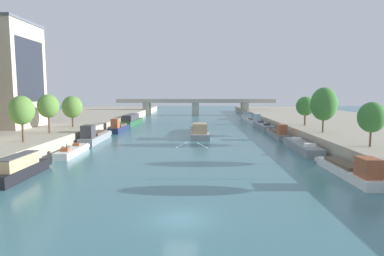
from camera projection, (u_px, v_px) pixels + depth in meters
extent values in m
plane|color=#42757F|center=(181.00, 219.00, 23.49)|extent=(400.00, 400.00, 0.00)
cube|color=#A89E89|center=(40.00, 125.00, 78.80)|extent=(36.00, 170.00, 2.32)
cube|color=#A89E89|center=(350.00, 126.00, 77.22)|extent=(36.00, 170.00, 2.32)
cube|color=gray|center=(199.00, 132.00, 70.28)|extent=(4.01, 19.48, 1.12)
cube|color=gray|center=(198.00, 127.00, 80.26)|extent=(3.50, 1.30, 0.93)
cube|color=gray|center=(199.00, 129.00, 70.22)|extent=(4.08, 19.48, 0.06)
cube|color=tan|center=(200.00, 128.00, 63.54)|extent=(2.81, 3.93, 1.96)
cube|color=black|center=(200.00, 126.00, 65.45)|extent=(2.20, 0.07, 0.55)
cube|color=brown|center=(199.00, 128.00, 72.12)|extent=(3.04, 10.15, 0.36)
cylinder|color=#232328|center=(202.00, 130.00, 64.36)|extent=(0.07, 0.07, 1.10)
cube|color=silver|center=(202.00, 145.00, 56.45)|extent=(2.10, 5.84, 0.03)
cube|color=silver|center=(181.00, 145.00, 56.46)|extent=(1.90, 5.89, 0.03)
cube|color=black|center=(22.00, 173.00, 34.66)|extent=(1.79, 9.05, 1.19)
cube|color=black|center=(44.00, 162.00, 39.49)|extent=(1.67, 1.25, 0.96)
cube|color=black|center=(21.00, 167.00, 34.59)|extent=(1.82, 9.05, 0.06)
cube|color=tan|center=(19.00, 162.00, 34.07)|extent=(1.46, 5.79, 1.28)
cube|color=#4C4C51|center=(18.00, 155.00, 33.99)|extent=(1.56, 5.97, 0.08)
cylinder|color=#232328|center=(9.00, 168.00, 31.83)|extent=(0.07, 0.07, 1.10)
cube|color=silver|center=(72.00, 152.00, 47.72)|extent=(2.25, 9.34, 0.94)
cube|color=silver|center=(83.00, 145.00, 52.67)|extent=(1.91, 1.26, 0.83)
cube|color=silver|center=(72.00, 148.00, 47.67)|extent=(2.29, 9.34, 0.06)
cube|color=#9E5133|center=(77.00, 144.00, 49.67)|extent=(1.01, 0.93, 0.40)
cube|color=#9E5133|center=(65.00, 149.00, 45.05)|extent=(1.12, 1.13, 0.48)
cylinder|color=#232328|center=(67.00, 148.00, 44.84)|extent=(0.07, 0.07, 1.10)
cube|color=gray|center=(96.00, 138.00, 60.69)|extent=(2.92, 13.31, 1.25)
cube|color=gray|center=(105.00, 133.00, 67.60)|extent=(2.43, 1.33, 1.00)
cube|color=gray|center=(96.00, 135.00, 60.61)|extent=(2.97, 13.32, 0.06)
cube|color=#38383D|center=(88.00, 132.00, 56.01)|extent=(1.97, 2.70, 2.22)
cube|color=black|center=(90.00, 129.00, 57.30)|extent=(1.51, 0.08, 0.62)
cube|color=brown|center=(98.00, 133.00, 61.91)|extent=(2.17, 6.94, 0.36)
cylinder|color=#232328|center=(91.00, 134.00, 56.60)|extent=(0.07, 0.07, 1.10)
cube|color=#1E284C|center=(120.00, 129.00, 75.98)|extent=(2.19, 10.88, 1.18)
cube|color=#1E284C|center=(125.00, 126.00, 81.71)|extent=(1.98, 1.27, 0.96)
cube|color=#1E284C|center=(120.00, 126.00, 75.91)|extent=(2.24, 10.89, 0.06)
cube|color=#9E5133|center=(115.00, 123.00, 72.13)|extent=(1.58, 2.19, 2.09)
cube|color=black|center=(117.00, 122.00, 73.18)|extent=(1.24, 0.04, 0.59)
cube|color=brown|center=(121.00, 125.00, 76.97)|extent=(1.68, 5.67, 0.36)
cylinder|color=#232328|center=(117.00, 125.00, 72.60)|extent=(0.07, 0.07, 1.10)
cube|color=#235633|center=(132.00, 122.00, 92.78)|extent=(3.53, 16.01, 1.27)
cube|color=#235633|center=(138.00, 119.00, 101.02)|extent=(2.93, 1.35, 1.01)
cube|color=#235633|center=(132.00, 120.00, 92.71)|extent=(3.59, 16.01, 0.06)
cube|color=#38383D|center=(131.00, 117.00, 91.83)|extent=(2.81, 10.26, 1.57)
cube|color=#4C4C51|center=(131.00, 114.00, 91.74)|extent=(3.00, 10.57, 0.08)
cylinder|color=#232328|center=(129.00, 119.00, 87.88)|extent=(0.07, 0.07, 1.10)
cube|color=silver|center=(347.00, 172.00, 35.48)|extent=(2.38, 12.17, 0.92)
cube|color=silver|center=(324.00, 159.00, 41.86)|extent=(2.14, 1.23, 0.82)
cube|color=silver|center=(348.00, 168.00, 35.43)|extent=(2.43, 12.17, 0.06)
cube|color=#9E5133|center=(368.00, 168.00, 31.22)|extent=(1.71, 2.45, 1.91)
cube|color=black|center=(362.00, 162.00, 32.40)|extent=(1.34, 0.05, 0.54)
cube|color=brown|center=(343.00, 163.00, 36.61)|extent=(1.82, 6.34, 0.36)
cylinder|color=#232328|center=(369.00, 171.00, 31.74)|extent=(0.07, 0.07, 1.10)
cube|color=gray|center=(302.00, 147.00, 51.20)|extent=(3.07, 13.84, 1.19)
cube|color=gray|center=(290.00, 139.00, 58.36)|extent=(2.57, 1.32, 0.96)
cube|color=gray|center=(302.00, 143.00, 51.13)|extent=(3.13, 13.84, 0.06)
cube|color=white|center=(297.00, 139.00, 54.11)|extent=(1.36, 0.94, 0.40)
cube|color=white|center=(310.00, 145.00, 47.27)|extent=(1.50, 1.14, 0.48)
cylinder|color=#232328|center=(313.00, 143.00, 46.94)|extent=(0.07, 0.07, 1.10)
cube|color=gray|center=(277.00, 135.00, 66.44)|extent=(2.23, 12.05, 1.06)
cube|color=gray|center=(271.00, 130.00, 72.75)|extent=(1.96, 1.26, 0.90)
cube|color=gray|center=(277.00, 132.00, 66.38)|extent=(2.27, 12.05, 0.06)
cube|color=#9E5133|center=(282.00, 129.00, 62.21)|extent=(1.57, 2.43, 1.97)
cube|color=black|center=(280.00, 127.00, 63.38)|extent=(1.23, 0.05, 0.55)
cube|color=brown|center=(276.00, 130.00, 67.55)|extent=(1.69, 6.28, 0.36)
cylinder|color=#232328|center=(283.00, 131.00, 62.72)|extent=(0.07, 0.07, 1.10)
cube|color=gray|center=(263.00, 126.00, 81.61)|extent=(2.89, 14.29, 1.25)
cube|color=gray|center=(257.00, 123.00, 89.02)|extent=(2.54, 1.30, 0.99)
cube|color=gray|center=(263.00, 124.00, 81.54)|extent=(2.94, 14.29, 0.06)
cube|color=#38383D|center=(261.00, 122.00, 84.63)|extent=(1.34, 0.92, 0.40)
cube|color=#38383D|center=(267.00, 124.00, 77.54)|extent=(1.48, 1.12, 0.48)
cylinder|color=#232328|center=(269.00, 123.00, 77.22)|extent=(0.07, 0.07, 1.10)
cube|color=silver|center=(254.00, 122.00, 96.62)|extent=(2.77, 11.67, 0.92)
cube|color=silver|center=(250.00, 120.00, 102.72)|extent=(2.36, 1.27, 0.82)
cube|color=silver|center=(254.00, 120.00, 96.56)|extent=(2.82, 11.67, 0.06)
cube|color=#9EBCD6|center=(257.00, 117.00, 92.52)|extent=(1.90, 2.37, 2.11)
cube|color=black|center=(256.00, 116.00, 93.65)|extent=(1.47, 0.07, 0.59)
cube|color=brown|center=(253.00, 119.00, 97.69)|extent=(2.08, 6.09, 0.36)
cylinder|color=#232328|center=(258.00, 119.00, 93.04)|extent=(0.07, 0.07, 1.10)
cube|color=silver|center=(247.00, 118.00, 111.11)|extent=(2.82, 12.75, 0.92)
cube|color=silver|center=(244.00, 116.00, 117.78)|extent=(2.60, 1.22, 0.82)
cube|color=silver|center=(247.00, 116.00, 111.06)|extent=(2.87, 12.75, 0.06)
cube|color=#9EBCD6|center=(247.00, 114.00, 110.35)|extent=(2.29, 8.17, 1.42)
cube|color=#4C4C51|center=(247.00, 112.00, 110.26)|extent=(2.46, 8.41, 0.08)
cylinder|color=#232328|center=(250.00, 116.00, 107.19)|extent=(0.07, 0.07, 1.10)
cylinder|color=brown|center=(23.00, 130.00, 44.67)|extent=(0.31, 0.31, 3.34)
ellipsoid|color=#568438|center=(22.00, 110.00, 44.36)|extent=(3.40, 3.40, 4.03)
cylinder|color=brown|center=(49.00, 123.00, 54.29)|extent=(0.32, 0.32, 3.53)
ellipsoid|color=#568438|center=(48.00, 106.00, 53.98)|extent=(3.51, 3.51, 3.94)
cylinder|color=brown|center=(73.00, 120.00, 64.32)|extent=(0.35, 0.35, 2.81)
ellipsoid|color=#568438|center=(72.00, 107.00, 64.03)|extent=(3.99, 3.99, 4.38)
cylinder|color=brown|center=(371.00, 136.00, 40.93)|extent=(0.26, 0.26, 2.70)
ellipsoid|color=#387533|center=(372.00, 117.00, 40.66)|extent=(3.39, 3.39, 3.87)
cylinder|color=brown|center=(323.00, 123.00, 55.54)|extent=(0.29, 0.29, 3.34)
ellipsoid|color=#387533|center=(324.00, 104.00, 55.19)|extent=(4.47, 4.47, 5.71)
cylinder|color=brown|center=(305.00, 118.00, 67.43)|extent=(0.35, 0.35, 2.95)
ellipsoid|color=#387533|center=(305.00, 106.00, 67.14)|extent=(3.83, 3.83, 3.99)
cube|color=beige|center=(2.00, 76.00, 63.11)|extent=(11.63, 12.74, 20.21)
cube|color=#232833|center=(31.00, 71.00, 62.88)|extent=(0.04, 10.19, 12.13)
cube|color=#ADA899|center=(196.00, 102.00, 129.44)|extent=(63.64, 4.40, 0.60)
cube|color=#ADA899|center=(195.00, 100.00, 127.37)|extent=(63.64, 0.30, 0.90)
cube|color=#ADA899|center=(196.00, 100.00, 131.34)|extent=(63.64, 0.30, 0.90)
cube|color=#ADA899|center=(147.00, 109.00, 130.17)|extent=(2.80, 3.60, 5.08)
cube|color=#ADA899|center=(195.00, 109.00, 129.75)|extent=(2.80, 3.60, 5.08)
cube|color=#ADA899|center=(245.00, 109.00, 129.34)|extent=(2.80, 3.60, 5.08)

